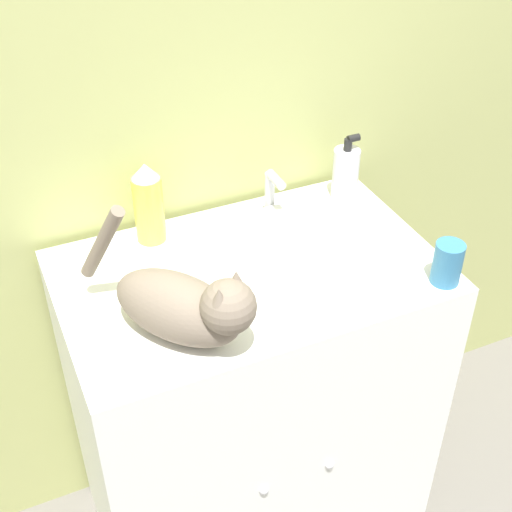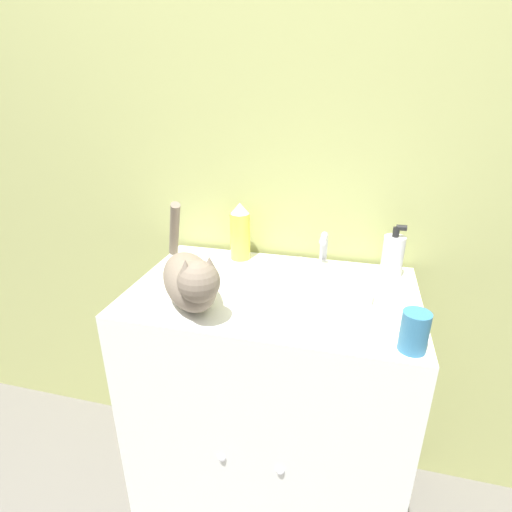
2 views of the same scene
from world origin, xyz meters
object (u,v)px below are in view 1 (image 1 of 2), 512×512
Objects in this scene: cat at (185,305)px; soap_bottle at (346,173)px; spray_bottle at (148,204)px; cup at (447,263)px.

cat is 0.63m from soap_bottle.
spray_bottle is (-0.50, 0.03, 0.03)m from soap_bottle.
cat is 1.84× the size of spray_bottle.
cup is (0.53, -0.41, -0.05)m from spray_bottle.
soap_bottle is 0.50m from spray_bottle.
cat is 0.57m from cup.
cup is (0.57, -0.07, -0.03)m from cat.
spray_bottle is (0.04, 0.35, 0.02)m from cat.
soap_bottle is 1.78× the size of cup.
cat reaches higher than spray_bottle.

